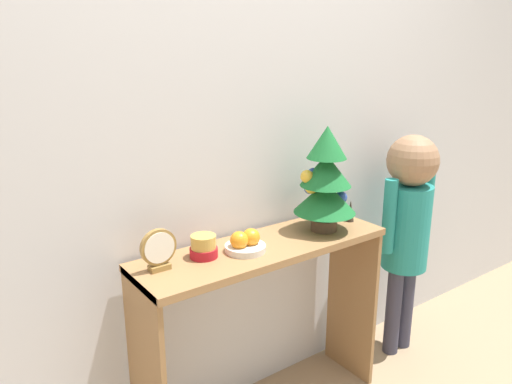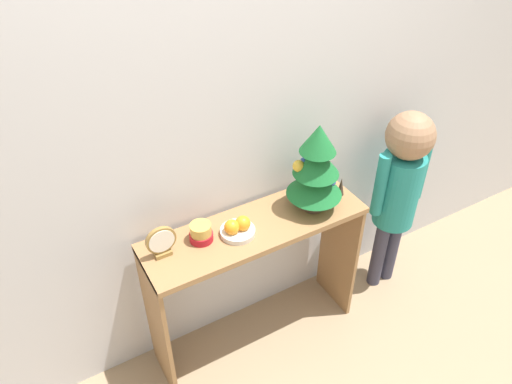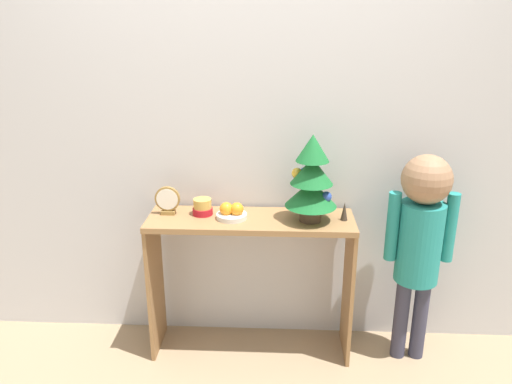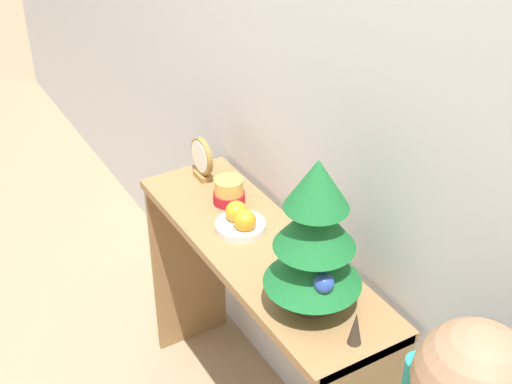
{
  "view_description": "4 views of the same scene",
  "coord_description": "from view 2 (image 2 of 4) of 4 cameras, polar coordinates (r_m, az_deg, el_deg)",
  "views": [
    {
      "loc": [
        -1.12,
        -1.31,
        1.56
      ],
      "look_at": [
        -0.07,
        0.13,
        1.04
      ],
      "focal_mm": 35.0,
      "sensor_mm": 36.0,
      "label": 1
    },
    {
      "loc": [
        -0.86,
        -1.33,
        2.33
      ],
      "look_at": [
        0.02,
        0.2,
        0.96
      ],
      "focal_mm": 35.0,
      "sensor_mm": 36.0,
      "label": 2
    },
    {
      "loc": [
        0.14,
        -2.24,
        1.79
      ],
      "look_at": [
        0.03,
        0.19,
        0.94
      ],
      "focal_mm": 35.0,
      "sensor_mm": 36.0,
      "label": 3
    },
    {
      "loc": [
        1.5,
        -0.73,
        2.08
      ],
      "look_at": [
        0.05,
        0.13,
        1.03
      ],
      "focal_mm": 50.0,
      "sensor_mm": 36.0,
      "label": 4
    }
  ],
  "objects": [
    {
      "name": "back_wall",
      "position": [
        2.19,
        -2.79,
        8.19
      ],
      "size": [
        7.0,
        0.05,
        2.5
      ],
      "primitive_type": "cube",
      "color": "silver",
      "rests_on": "ground_plane"
    },
    {
      "name": "console_table",
      "position": [
        2.44,
        -0.04,
        -7.34
      ],
      "size": [
        1.08,
        0.33,
        0.8
      ],
      "color": "olive",
      "rests_on": "ground_plane"
    },
    {
      "name": "figurine",
      "position": [
        2.49,
        9.68,
        0.65
      ],
      "size": [
        0.04,
        0.04,
        0.1
      ],
      "color": "#382D23",
      "rests_on": "console_table"
    },
    {
      "name": "ground_plane",
      "position": [
        2.82,
        1.7,
        -18.09
      ],
      "size": [
        12.0,
        12.0,
        0.0
      ],
      "primitive_type": "plane",
      "color": "#997F60"
    },
    {
      "name": "fruit_bowl",
      "position": [
        2.24,
        -2.13,
        -4.17
      ],
      "size": [
        0.16,
        0.16,
        0.09
      ],
      "color": "silver",
      "rests_on": "console_table"
    },
    {
      "name": "desk_clock",
      "position": [
        2.15,
        -10.77,
        -5.65
      ],
      "size": [
        0.13,
        0.04,
        0.15
      ],
      "color": "olive",
      "rests_on": "console_table"
    },
    {
      "name": "mini_tree",
      "position": [
        2.29,
        6.85,
        2.71
      ],
      "size": [
        0.26,
        0.26,
        0.45
      ],
      "color": "#4C3828",
      "rests_on": "console_table"
    },
    {
      "name": "singing_bowl",
      "position": [
        2.22,
        -6.31,
        -4.66
      ],
      "size": [
        0.11,
        0.11,
        0.09
      ],
      "color": "#AD1923",
      "rests_on": "console_table"
    },
    {
      "name": "child_figure",
      "position": [
        2.76,
        16.18,
        1.23
      ],
      "size": [
        0.35,
        0.25,
        1.16
      ],
      "color": "#38384C",
      "rests_on": "ground_plane"
    }
  ]
}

